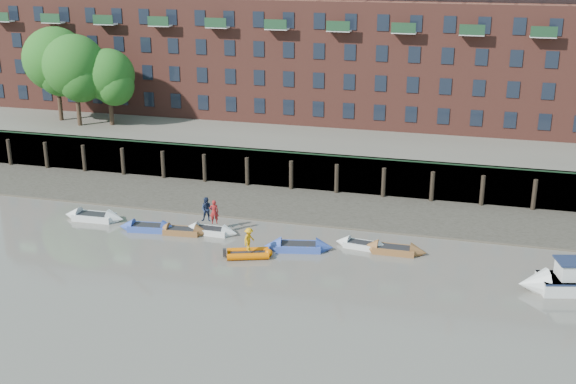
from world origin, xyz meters
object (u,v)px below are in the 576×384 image
at_px(motor_launch, 564,281).
at_px(person_rower_a, 214,212).
at_px(rowboat_4, 298,247).
at_px(person_rower_b, 207,210).
at_px(rowboat_3, 210,231).
at_px(rowboat_5, 362,245).
at_px(rowboat_6, 394,250).
at_px(person_rib_crew, 249,239).
at_px(rib_tender, 250,254).
at_px(rowboat_2, 182,231).
at_px(rowboat_1, 148,228).
at_px(rowboat_0, 94,217).

relative_size(motor_launch, person_rower_a, 3.65).
distance_m(rowboat_4, person_rower_b, 7.65).
xyz_separation_m(rowboat_3, rowboat_5, (11.24, 0.31, -0.01)).
distance_m(rowboat_3, rowboat_6, 13.49).
relative_size(rowboat_4, motor_launch, 0.75).
xyz_separation_m(rowboat_5, person_rower_b, (-11.56, -0.02, 1.54)).
bearing_deg(person_rib_crew, rib_tender, 7.15).
xyz_separation_m(rowboat_2, rowboat_5, (13.23, 0.89, -0.01)).
relative_size(rowboat_5, person_rower_b, 2.19).
relative_size(rowboat_2, person_rower_a, 2.32).
distance_m(rowboat_2, rowboat_3, 2.07).
bearing_deg(person_rower_b, rowboat_2, -163.56).
bearing_deg(person_rib_crew, rowboat_6, -54.60).
xyz_separation_m(rowboat_1, rowboat_5, (15.92, 0.95, -0.02)).
bearing_deg(rowboat_5, person_rower_b, -172.68).
bearing_deg(rowboat_3, motor_launch, -6.21).
relative_size(rowboat_1, motor_launch, 0.69).
xyz_separation_m(rowboat_3, motor_launch, (24.23, -3.13, 0.45)).
height_order(rib_tender, person_rower_a, person_rower_a).
bearing_deg(rowboat_2, rowboat_0, 168.20).
height_order(person_rower_a, person_rower_b, person_rower_b).
bearing_deg(rib_tender, rowboat_4, 14.49).
distance_m(rowboat_1, person_rower_b, 4.71).
bearing_deg(rowboat_0, person_rib_crew, -16.39).
relative_size(rowboat_0, rowboat_4, 0.99).
bearing_deg(rowboat_5, motor_launch, -7.61).
height_order(rowboat_4, rib_tender, rowboat_4).
height_order(rowboat_5, person_rib_crew, person_rib_crew).
bearing_deg(rowboat_6, rowboat_2, -178.39).
height_order(rowboat_6, rib_tender, rowboat_6).
bearing_deg(rowboat_2, rowboat_4, -9.67).
bearing_deg(rowboat_0, rowboat_3, -3.40).
distance_m(rowboat_4, rowboat_6, 6.59).
bearing_deg(rowboat_2, rowboat_6, -3.27).
xyz_separation_m(rowboat_1, rib_tender, (8.79, -2.60, 0.01)).
bearing_deg(rowboat_0, person_rower_b, -1.71).
relative_size(rowboat_3, person_rib_crew, 2.62).
height_order(rowboat_3, motor_launch, motor_launch).
distance_m(rowboat_5, person_rower_a, 11.01).
relative_size(person_rower_a, person_rib_crew, 1.12).
relative_size(rowboat_2, rowboat_4, 0.84).
bearing_deg(rowboat_4, rowboat_0, 162.99).
distance_m(rowboat_2, rowboat_4, 9.03).
xyz_separation_m(rowboat_5, person_rower_a, (-10.89, -0.31, 1.53)).
xyz_separation_m(rowboat_3, rowboat_4, (7.02, -1.26, 0.03)).
bearing_deg(rowboat_3, rowboat_5, 2.72).
relative_size(rowboat_6, person_rib_crew, 2.76).
bearing_deg(rowboat_4, rowboat_6, -0.83).
height_order(rowboat_5, motor_launch, motor_launch).
bearing_deg(rowboat_3, rowboat_6, 1.09).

